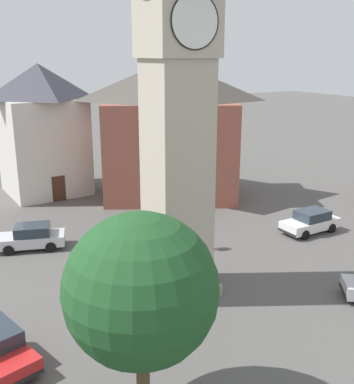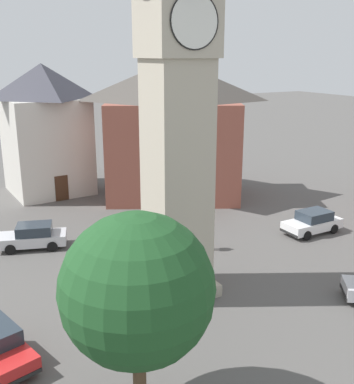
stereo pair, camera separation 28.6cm
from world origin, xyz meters
TOP-DOWN VIEW (x-y plane):
  - ground_plane at (0.00, 0.00)m, footprint 200.00×200.00m
  - clock_tower at (0.00, 0.00)m, footprint 4.03×4.03m
  - car_blue_kerb at (11.86, 2.70)m, footprint 4.16×1.87m
  - car_white_side at (-5.29, 9.07)m, footprint 4.45×2.86m
  - pedestrian at (4.22, 3.57)m, footprint 0.39×0.46m
  - tree at (-5.20, -7.05)m, footprint 4.87×4.87m
  - building_terrace_right at (-1.25, 21.23)m, footprint 7.00×7.12m
  - building_corner_back at (7.63, 14.85)m, footprint 13.33×11.83m

SIDE VIEW (x-z plane):
  - ground_plane at x=0.00m, z-range 0.00..0.00m
  - car_blue_kerb at x=11.86m, z-range 0.00..1.53m
  - car_white_side at x=-5.29m, z-range 0.00..1.53m
  - pedestrian at x=4.22m, z-range 0.16..1.86m
  - tree at x=-5.20m, z-range 1.11..8.23m
  - building_terrace_right at x=-1.25m, z-range 0.10..11.03m
  - building_corner_back at x=7.63m, z-range 0.11..11.37m
  - clock_tower at x=0.00m, z-range 1.74..22.35m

